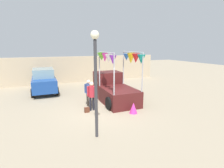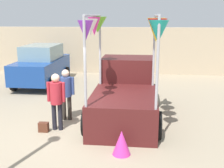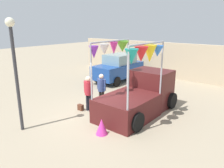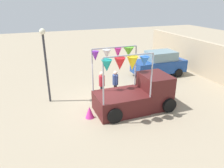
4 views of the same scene
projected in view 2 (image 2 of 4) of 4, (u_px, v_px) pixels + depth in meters
name	position (u px, v px, depth m)	size (l,w,h in m)	color
ground_plane	(79.00, 132.00, 8.03)	(60.00, 60.00, 0.00)	gray
vendor_truck	(126.00, 89.00, 9.11)	(2.43, 4.10, 3.27)	#4C1919
parked_car	(42.00, 65.00, 13.37)	(1.88, 4.00, 1.88)	navy
person_customer	(56.00, 97.00, 7.94)	(0.53, 0.34, 1.66)	black
person_vendor	(66.00, 90.00, 8.74)	(0.53, 0.34, 1.62)	#2D2823
handbag	(44.00, 127.00, 7.99)	(0.28, 0.16, 0.28)	#592D1E
brick_boundary_wall	(112.00, 50.00, 16.01)	(18.00, 0.36, 2.60)	tan
folded_kite_bundle_magenta	(122.00, 143.00, 6.65)	(0.44, 0.44, 0.60)	#D83399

